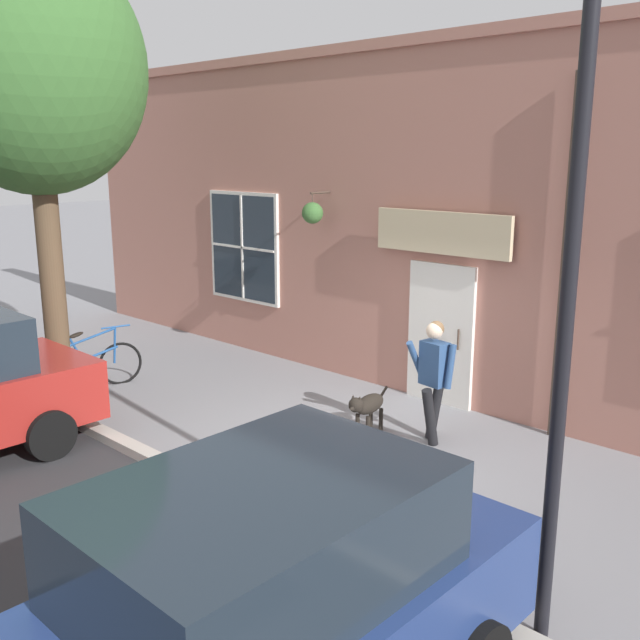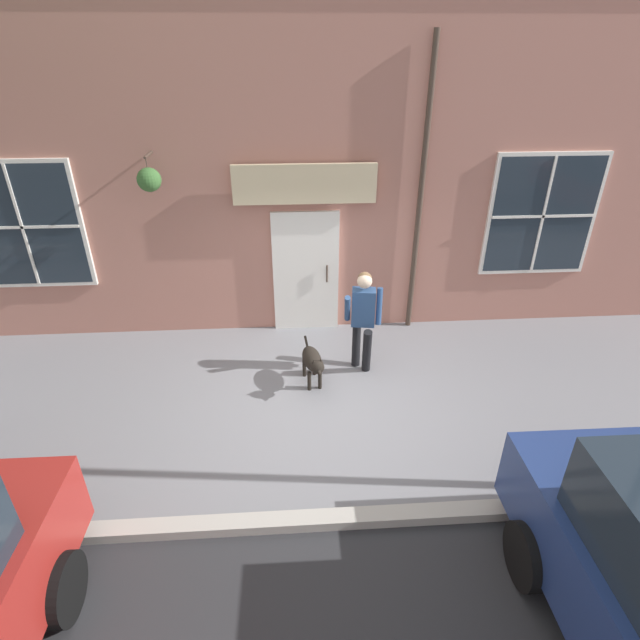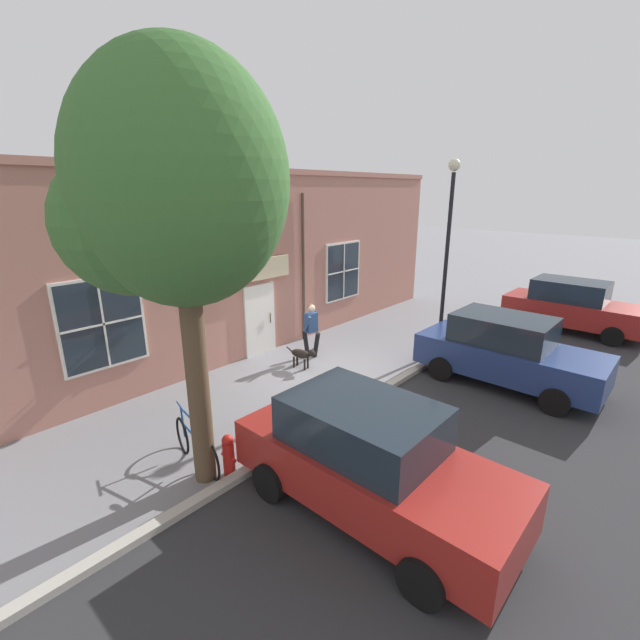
% 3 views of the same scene
% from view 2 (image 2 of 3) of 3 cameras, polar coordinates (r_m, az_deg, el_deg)
% --- Properties ---
extents(ground_plane, '(90.00, 90.00, 0.00)m').
position_cam_2_polar(ground_plane, '(7.10, -0.36, -9.52)').
color(ground_plane, gray).
extents(storefront_facade, '(0.95, 18.00, 5.28)m').
position_cam_2_polar(storefront_facade, '(8.07, -1.55, 16.31)').
color(storefront_facade, '#B27566').
rests_on(storefront_facade, ground_plane).
extents(pedestrian_walking, '(0.59, 0.59, 1.61)m').
position_cam_2_polar(pedestrian_walking, '(7.33, 4.95, 0.75)').
color(pedestrian_walking, black).
rests_on(pedestrian_walking, ground_plane).
extents(dog_on_leash, '(0.99, 0.36, 0.63)m').
position_cam_2_polar(dog_on_leash, '(7.22, -0.83, -4.72)').
color(dog_on_leash, black).
rests_on(dog_on_leash, ground_plane).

